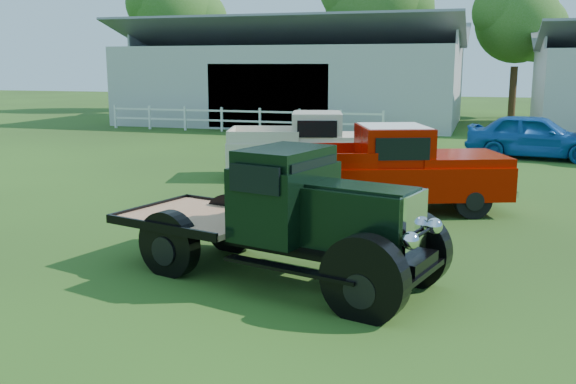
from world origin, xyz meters
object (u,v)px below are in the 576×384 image
(vintage_flatbed, at_px, (279,214))
(white_pickup, at_px, (313,146))
(red_pickup, at_px, (388,168))
(misc_car_blue, at_px, (535,136))

(vintage_flatbed, distance_m, white_pickup, 9.05)
(red_pickup, xyz_separation_m, white_pickup, (-2.71, 3.72, -0.04))
(misc_car_blue, bearing_deg, red_pickup, 167.81)
(vintage_flatbed, xyz_separation_m, red_pickup, (0.90, 5.15, -0.04))
(misc_car_blue, bearing_deg, white_pickup, 142.09)
(vintage_flatbed, relative_size, white_pickup, 1.01)
(red_pickup, relative_size, white_pickup, 1.05)
(vintage_flatbed, relative_size, misc_car_blue, 1.12)
(vintage_flatbed, xyz_separation_m, misc_car_blue, (4.64, 14.98, -0.23))
(vintage_flatbed, height_order, red_pickup, vintage_flatbed)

